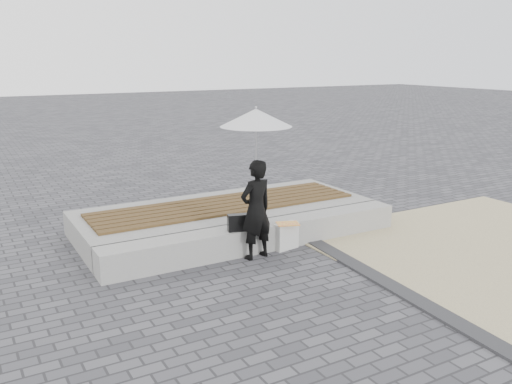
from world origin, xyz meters
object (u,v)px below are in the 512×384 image
at_px(handbag, 240,222).
at_px(parasol, 256,118).
at_px(seating_ledge, 260,236).
at_px(woman, 256,210).
at_px(canvas_tote, 286,236).

bearing_deg(handbag, parasol, -27.22).
distance_m(seating_ledge, handbag, 0.56).
xyz_separation_m(woman, handbag, (-0.18, 0.17, -0.21)).
relative_size(parasol, canvas_tote, 3.13).
height_order(seating_ledge, handbag, handbag).
bearing_deg(woman, seating_ledge, -138.20).
height_order(parasol, handbag, parasol).
distance_m(seating_ledge, parasol, 1.91).
bearing_deg(woman, parasol, -92.97).
xyz_separation_m(woman, canvas_tote, (0.59, 0.11, -0.53)).
height_order(seating_ledge, parasol, parasol).
relative_size(woman, handbag, 4.13).
bearing_deg(seating_ledge, parasol, -128.11).
relative_size(seating_ledge, woman, 3.40).
xyz_separation_m(seating_ledge, parasol, (-0.25, -0.31, 1.86)).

